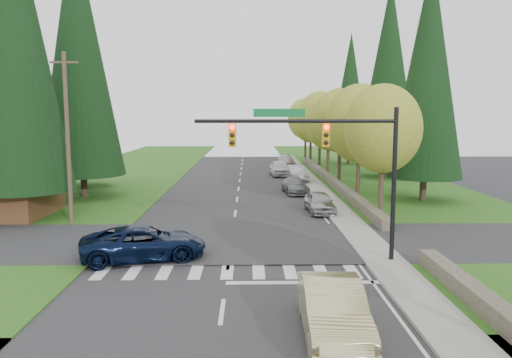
{
  "coord_description": "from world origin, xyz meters",
  "views": [
    {
      "loc": [
        0.89,
        -16.83,
        6.48
      ],
      "look_at": [
        1.32,
        11.55,
        2.8
      ],
      "focal_mm": 35.0,
      "sensor_mm": 36.0,
      "label": 1
    }
  ],
  "objects_px": {
    "parked_car_c": "(297,173)",
    "parked_car_a": "(320,202)",
    "sedan_champagne": "(333,309)",
    "parked_car_d": "(280,168)",
    "suv_navy": "(144,243)",
    "parked_car_e": "(286,161)",
    "parked_car_b": "(295,186)"
  },
  "relations": [
    {
      "from": "suv_navy",
      "to": "parked_car_a",
      "type": "relative_size",
      "value": 1.34
    },
    {
      "from": "parked_car_c",
      "to": "parked_car_b",
      "type": "bearing_deg",
      "value": -101.21
    },
    {
      "from": "suv_navy",
      "to": "parked_car_b",
      "type": "relative_size",
      "value": 1.25
    },
    {
      "from": "parked_car_a",
      "to": "parked_car_b",
      "type": "height_order",
      "value": "parked_car_a"
    },
    {
      "from": "parked_car_c",
      "to": "parked_car_d",
      "type": "relative_size",
      "value": 0.96
    },
    {
      "from": "sedan_champagne",
      "to": "parked_car_d",
      "type": "distance_m",
      "value": 38.89
    },
    {
      "from": "parked_car_a",
      "to": "parked_car_d",
      "type": "relative_size",
      "value": 0.85
    },
    {
      "from": "sedan_champagne",
      "to": "parked_car_e",
      "type": "height_order",
      "value": "sedan_champagne"
    },
    {
      "from": "parked_car_d",
      "to": "parked_car_e",
      "type": "relative_size",
      "value": 0.98
    },
    {
      "from": "parked_car_a",
      "to": "sedan_champagne",
      "type": "bearing_deg",
      "value": -99.82
    },
    {
      "from": "suv_navy",
      "to": "parked_car_e",
      "type": "distance_m",
      "value": 41.35
    },
    {
      "from": "suv_navy",
      "to": "parked_car_c",
      "type": "distance_m",
      "value": 28.05
    },
    {
      "from": "sedan_champagne",
      "to": "parked_car_c",
      "type": "relative_size",
      "value": 1.08
    },
    {
      "from": "sedan_champagne",
      "to": "parked_car_c",
      "type": "xyz_separation_m",
      "value": [
        2.25,
        34.31,
        -0.06
      ]
    },
    {
      "from": "parked_car_b",
      "to": "parked_car_e",
      "type": "height_order",
      "value": "parked_car_e"
    },
    {
      "from": "suv_navy",
      "to": "parked_car_c",
      "type": "bearing_deg",
      "value": -33.65
    },
    {
      "from": "parked_car_a",
      "to": "parked_car_d",
      "type": "bearing_deg",
      "value": 91.03
    },
    {
      "from": "suv_navy",
      "to": "parked_car_e",
      "type": "height_order",
      "value": "suv_navy"
    },
    {
      "from": "parked_car_c",
      "to": "parked_car_a",
      "type": "bearing_deg",
      "value": -94.65
    },
    {
      "from": "parked_car_b",
      "to": "parked_car_e",
      "type": "distance_m",
      "value": 21.39
    },
    {
      "from": "sedan_champagne",
      "to": "parked_car_c",
      "type": "bearing_deg",
      "value": 87.32
    },
    {
      "from": "parked_car_d",
      "to": "parked_car_e",
      "type": "xyz_separation_m",
      "value": [
        1.4,
        9.27,
        -0.11
      ]
    },
    {
      "from": "parked_car_b",
      "to": "parked_car_e",
      "type": "xyz_separation_m",
      "value": [
        0.87,
        21.37,
        0.07
      ]
    },
    {
      "from": "parked_car_a",
      "to": "parked_car_b",
      "type": "bearing_deg",
      "value": 93.1
    },
    {
      "from": "suv_navy",
      "to": "parked_car_e",
      "type": "xyz_separation_m",
      "value": [
        9.41,
        40.27,
        -0.05
      ]
    },
    {
      "from": "parked_car_b",
      "to": "parked_car_d",
      "type": "height_order",
      "value": "parked_car_d"
    },
    {
      "from": "parked_car_c",
      "to": "parked_car_e",
      "type": "distance_m",
      "value": 13.84
    },
    {
      "from": "sedan_champagne",
      "to": "suv_navy",
      "type": "relative_size",
      "value": 0.9
    },
    {
      "from": "sedan_champagne",
      "to": "parked_car_d",
      "type": "relative_size",
      "value": 1.03
    },
    {
      "from": "suv_navy",
      "to": "parked_car_d",
      "type": "xyz_separation_m",
      "value": [
        8.01,
        31.0,
        0.06
      ]
    },
    {
      "from": "parked_car_a",
      "to": "parked_car_c",
      "type": "bearing_deg",
      "value": 87.08
    },
    {
      "from": "suv_navy",
      "to": "parked_car_d",
      "type": "bearing_deg",
      "value": -28.54
    }
  ]
}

